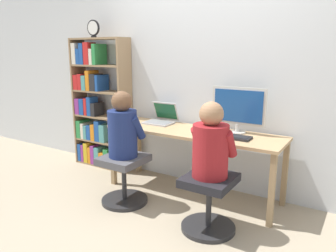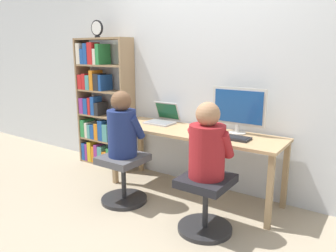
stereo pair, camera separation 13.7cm
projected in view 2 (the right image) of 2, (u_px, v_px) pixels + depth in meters
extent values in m
plane|color=tan|center=(178.00, 204.00, 3.33)|extent=(14.00, 14.00, 0.00)
cube|color=silver|center=(210.00, 71.00, 3.54)|extent=(10.00, 0.05, 2.60)
cube|color=tan|center=(193.00, 132.00, 3.40)|extent=(1.88, 0.56, 0.03)
cube|color=#9C7D56|center=(115.00, 155.00, 3.78)|extent=(0.05, 0.05, 0.68)
cube|color=#9C7D56|center=(270.00, 193.00, 2.79)|extent=(0.05, 0.05, 0.68)
cube|color=#9C7D56|center=(141.00, 146.00, 4.17)|extent=(0.05, 0.05, 0.68)
cube|color=#9C7D56|center=(285.00, 175.00, 3.17)|extent=(0.05, 0.05, 0.68)
cylinder|color=beige|center=(237.00, 133.00, 3.28)|extent=(0.17, 0.17, 0.01)
cylinder|color=beige|center=(238.00, 129.00, 3.27)|extent=(0.04, 0.04, 0.08)
cube|color=beige|center=(239.00, 106.00, 3.22)|extent=(0.55, 0.02, 0.37)
cube|color=#19478C|center=(238.00, 107.00, 3.21)|extent=(0.50, 0.01, 0.32)
cube|color=#B7B7BC|center=(160.00, 123.00, 3.72)|extent=(0.32, 0.23, 0.02)
cube|color=gray|center=(160.00, 122.00, 3.72)|extent=(0.28, 0.18, 0.00)
cube|color=#B7B7BC|center=(167.00, 111.00, 3.82)|extent=(0.32, 0.10, 0.21)
cube|color=#144C2D|center=(167.00, 111.00, 3.82)|extent=(0.28, 0.08, 0.18)
cube|color=#232326|center=(227.00, 137.00, 3.12)|extent=(0.44, 0.16, 0.02)
cube|color=black|center=(227.00, 136.00, 3.12)|extent=(0.40, 0.13, 0.00)
ellipsoid|color=black|center=(201.00, 132.00, 3.28)|extent=(0.06, 0.11, 0.04)
cylinder|color=#262628|center=(205.00, 228.00, 2.84)|extent=(0.47, 0.47, 0.04)
cylinder|color=#262628|center=(205.00, 206.00, 2.79)|extent=(0.05, 0.05, 0.38)
cube|color=black|center=(206.00, 181.00, 2.74)|extent=(0.40, 0.43, 0.07)
cylinder|color=#262628|center=(124.00, 199.00, 3.39)|extent=(0.47, 0.47, 0.04)
cylinder|color=#262628|center=(124.00, 180.00, 3.34)|extent=(0.05, 0.05, 0.38)
cube|color=#4C4C51|center=(123.00, 159.00, 3.29)|extent=(0.40, 0.43, 0.07)
cylinder|color=maroon|center=(207.00, 151.00, 2.68)|extent=(0.30, 0.30, 0.44)
sphere|color=#A87A56|center=(208.00, 114.00, 2.61)|extent=(0.20, 0.20, 0.20)
cylinder|color=maroon|center=(196.00, 140.00, 2.79)|extent=(0.08, 0.20, 0.25)
cylinder|color=maroon|center=(226.00, 145.00, 2.64)|extent=(0.08, 0.20, 0.25)
cylinder|color=navy|center=(122.00, 133.00, 3.23)|extent=(0.29, 0.29, 0.46)
sphere|color=brown|center=(121.00, 101.00, 3.16)|extent=(0.20, 0.20, 0.20)
cylinder|color=navy|center=(116.00, 124.00, 3.34)|extent=(0.08, 0.20, 0.26)
cylinder|color=navy|center=(137.00, 127.00, 3.19)|extent=(0.08, 0.20, 0.26)
cube|color=#997A56|center=(84.00, 101.00, 4.53)|extent=(0.02, 0.26, 1.68)
cube|color=#997A56|center=(128.00, 106.00, 4.09)|extent=(0.02, 0.26, 1.68)
cube|color=#997A56|center=(108.00, 163.00, 4.49)|extent=(0.77, 0.25, 0.02)
cube|color=#997A56|center=(107.00, 140.00, 4.42)|extent=(0.77, 0.25, 0.02)
cube|color=#997A56|center=(106.00, 116.00, 4.34)|extent=(0.77, 0.25, 0.02)
cube|color=#997A56|center=(105.00, 91.00, 4.27)|extent=(0.77, 0.25, 0.02)
cube|color=#997A56|center=(103.00, 65.00, 4.19)|extent=(0.77, 0.25, 0.02)
cube|color=#997A56|center=(102.00, 39.00, 4.12)|extent=(0.77, 0.25, 0.02)
cube|color=#1E4C9E|center=(89.00, 150.00, 4.64)|extent=(0.06, 0.22, 0.24)
cube|color=#8C338C|center=(91.00, 151.00, 4.60)|extent=(0.04, 0.19, 0.23)
cube|color=gold|center=(94.00, 151.00, 4.56)|extent=(0.07, 0.18, 0.27)
cube|color=orange|center=(96.00, 153.00, 4.51)|extent=(0.05, 0.15, 0.22)
cube|color=#8C338C|center=(100.00, 153.00, 4.49)|extent=(0.06, 0.19, 0.25)
cube|color=teal|center=(104.00, 154.00, 4.45)|extent=(0.08, 0.17, 0.24)
cube|color=orange|center=(109.00, 157.00, 4.41)|extent=(0.08, 0.18, 0.18)
cube|color=#2D8C47|center=(113.00, 156.00, 4.37)|extent=(0.07, 0.21, 0.24)
cube|color=#2D8C47|center=(88.00, 128.00, 4.56)|extent=(0.07, 0.21, 0.24)
cube|color=silver|center=(91.00, 129.00, 4.52)|extent=(0.05, 0.20, 0.21)
cube|color=teal|center=(94.00, 131.00, 4.50)|extent=(0.05, 0.20, 0.18)
cube|color=#1E4C9E|center=(96.00, 131.00, 4.45)|extent=(0.07, 0.18, 0.19)
cube|color=orange|center=(101.00, 131.00, 4.42)|extent=(0.07, 0.21, 0.22)
cube|color=#1E4C9E|center=(104.00, 130.00, 4.34)|extent=(0.08, 0.15, 0.27)
cube|color=teal|center=(109.00, 132.00, 4.31)|extent=(0.09, 0.16, 0.23)
cube|color=#8C338C|center=(86.00, 105.00, 4.48)|extent=(0.08, 0.20, 0.21)
cube|color=#1E4C9E|center=(89.00, 106.00, 4.42)|extent=(0.08, 0.15, 0.21)
cube|color=red|center=(94.00, 106.00, 4.39)|extent=(0.05, 0.18, 0.22)
cube|color=#1E4C9E|center=(96.00, 106.00, 4.34)|extent=(0.06, 0.16, 0.24)
cube|color=#262628|center=(101.00, 109.00, 4.32)|extent=(0.07, 0.19, 0.17)
cube|color=red|center=(84.00, 82.00, 4.39)|extent=(0.08, 0.16, 0.19)
cube|color=red|center=(88.00, 81.00, 4.36)|extent=(0.06, 0.18, 0.21)
cube|color=teal|center=(92.00, 82.00, 4.33)|extent=(0.07, 0.19, 0.19)
cube|color=orange|center=(96.00, 80.00, 4.28)|extent=(0.06, 0.19, 0.25)
cube|color=#262628|center=(100.00, 82.00, 4.22)|extent=(0.09, 0.16, 0.21)
cube|color=#1E4C9E|center=(105.00, 83.00, 4.21)|extent=(0.04, 0.22, 0.20)
cube|color=silver|center=(82.00, 54.00, 4.31)|extent=(0.07, 0.15, 0.27)
cube|color=#1E4C9E|center=(86.00, 56.00, 4.29)|extent=(0.06, 0.17, 0.20)
cube|color=#1E4C9E|center=(90.00, 54.00, 4.24)|extent=(0.07, 0.18, 0.26)
cube|color=red|center=(93.00, 53.00, 4.19)|extent=(0.09, 0.15, 0.28)
cube|color=silver|center=(100.00, 57.00, 4.18)|extent=(0.05, 0.21, 0.20)
cube|color=#2D8C47|center=(103.00, 54.00, 4.14)|extent=(0.06, 0.22, 0.26)
cube|color=black|center=(97.00, 37.00, 4.06)|extent=(0.07, 0.03, 0.02)
cylinder|color=black|center=(97.00, 28.00, 4.04)|extent=(0.19, 0.02, 0.19)
cylinder|color=white|center=(96.00, 28.00, 4.03)|extent=(0.16, 0.00, 0.16)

